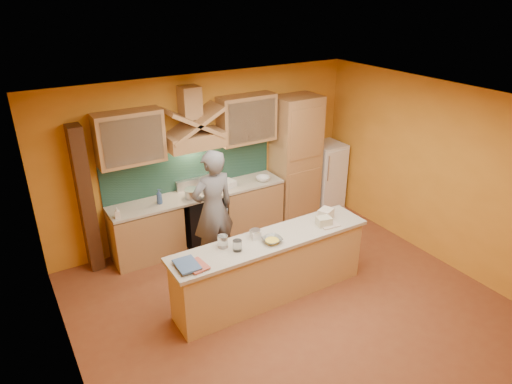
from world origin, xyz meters
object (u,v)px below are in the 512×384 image
fridge (326,175)px  mixing_bowl (272,240)px  person (213,210)px  kitchen_scale (255,234)px  stove (200,218)px

fridge → mixing_bowl: bearing=-142.0°
person → kitchen_scale: (0.13, -1.03, 0.04)m
mixing_bowl → fridge: bearing=38.0°
fridge → mixing_bowl: fridge is taller
person → mixing_bowl: bearing=98.2°
stove → kitchen_scale: (0.03, -1.77, 0.55)m
stove → mixing_bowl: mixing_bowl is taller
stove → mixing_bowl: 2.06m
fridge → kitchen_scale: (-2.67, -1.77, 0.35)m
kitchen_scale → person: bearing=105.0°
fridge → person: 2.92m
fridge → person: bearing=-165.1°
person → stove: bearing=-101.6°
mixing_bowl → stove: bearing=94.4°
fridge → person: person is taller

